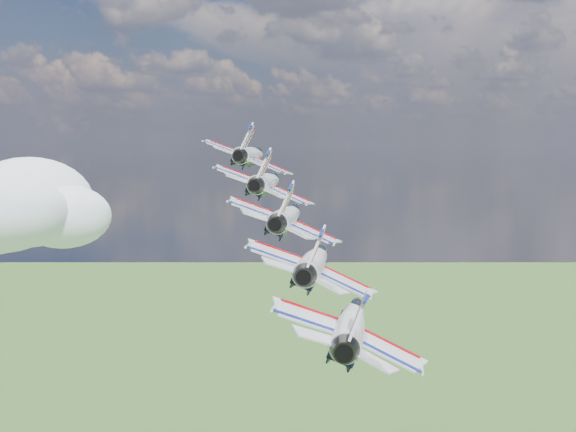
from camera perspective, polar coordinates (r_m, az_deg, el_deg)
The scene contains 6 objects.
cloud_left at distance 158.05m, azimuth -20.48°, elevation 0.52°, with size 39.31×30.88×15.44m, color white.
jet_0 at distance 94.93m, azimuth -2.90°, elevation 4.84°, with size 11.41×16.90×5.05m, color white, non-canonical shape.
jet_1 at distance 84.54m, azimuth -1.62°, elevation 2.72°, with size 11.41×16.90×5.05m, color white, non-canonical shape.
jet_2 at distance 74.36m, azimuth 0.00°, elevation -0.00°, with size 11.41×16.90×5.05m, color white, non-canonical shape.
jet_3 at distance 64.47m, azimuth 2.13°, elevation -3.56°, with size 11.41×16.90×5.05m, color silver, non-canonical shape.
jet_4 at distance 55.04m, azimuth 5.04°, elevation -8.37°, with size 11.41×16.90×5.05m, color white, non-canonical shape.
Camera 1 is at (29.93, -45.64, 161.92)m, focal length 45.00 mm.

